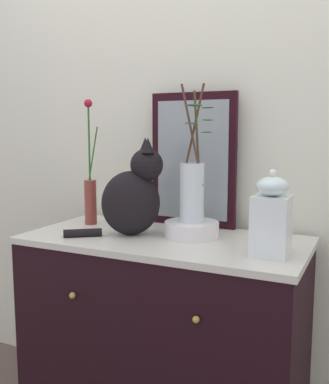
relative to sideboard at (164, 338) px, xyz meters
name	(u,v)px	position (x,y,z in m)	size (l,w,h in m)	color
wall_back	(197,122)	(0.00, 0.34, 0.88)	(4.40, 0.08, 2.60)	silver
sideboard	(164,338)	(0.00, 0.00, 0.00)	(1.11, 0.56, 0.84)	black
mirror_leaning	(193,160)	(0.02, 0.25, 0.71)	(0.39, 0.03, 0.58)	black
cat_sitting	(134,195)	(-0.13, -0.02, 0.58)	(0.37, 0.30, 0.39)	black
vase_slim_green	(90,193)	(-0.41, 0.08, 0.56)	(0.07, 0.05, 0.55)	brown
bowl_porcelain	(192,229)	(0.09, 0.05, 0.45)	(0.22, 0.22, 0.06)	white
vase_glass_clear	(192,187)	(0.10, 0.05, 0.62)	(0.17, 0.23, 0.54)	silver
jar_lidded_porcelain	(271,218)	(0.43, -0.08, 0.55)	(0.12, 0.12, 0.29)	white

